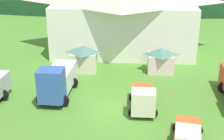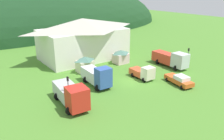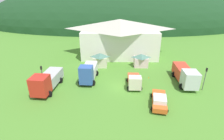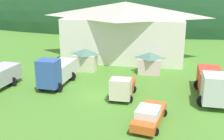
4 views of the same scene
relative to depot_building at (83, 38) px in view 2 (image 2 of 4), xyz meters
The scene contains 13 objects.
ground_plane 17.55m from the depot_building, 91.19° to the right, with size 200.00×200.00×0.00m, color #4C842D.
forested_hill_backdrop 47.98m from the depot_building, 90.42° to the left, with size 128.19×60.00×38.53m, color #193D1E.
depot_building is the anchor object (origin of this frame).
play_shed_cream 9.63m from the depot_building, 117.75° to the right, with size 3.11×2.54×3.00m.
play_shed_pink 9.56m from the depot_building, 60.57° to the right, with size 3.11×2.57×2.80m.
crane_truck_red 22.22m from the depot_building, 123.39° to the right, with size 3.65×7.83×3.41m.
box_truck_blue 16.18m from the depot_building, 111.42° to the right, with size 3.20×6.66×3.58m.
light_truck_cream 17.57m from the depot_building, 82.69° to the right, with size 2.57×4.72×2.44m.
tow_truck_silver 19.40m from the depot_building, 54.53° to the right, with size 3.27×7.94×3.25m.
service_pickup_orange 23.24m from the depot_building, 76.79° to the right, with size 2.96×5.46×1.66m.
traffic_light_west 22.48m from the depot_building, 124.10° to the right, with size 0.20×0.32×4.33m.
traffic_light_east 22.39m from the depot_building, 53.13° to the right, with size 0.20×0.32×3.93m.
traffic_cone_near_pickup 15.33m from the depot_building, 69.04° to the right, with size 0.36×0.36×0.54m, color orange.
Camera 2 is at (-23.07, -26.11, 14.82)m, focal length 35.83 mm.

